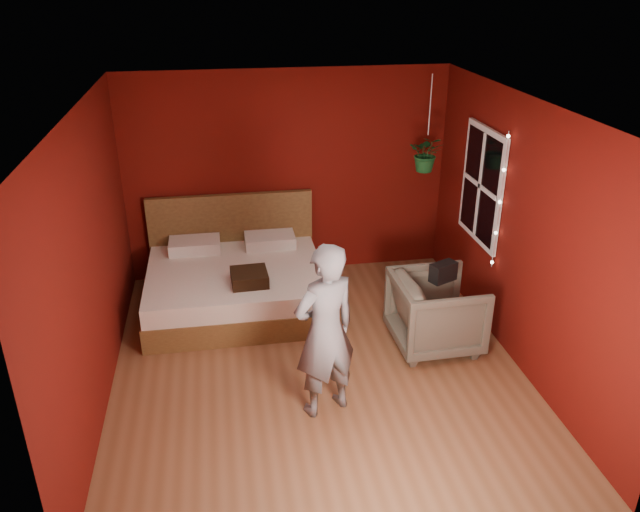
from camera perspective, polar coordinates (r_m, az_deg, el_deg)
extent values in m
plane|color=brown|center=(6.39, -0.29, -9.96)|extent=(4.50, 4.50, 0.00)
cube|color=#590D09|center=(7.85, -3.00, 7.40)|extent=(4.00, 0.02, 2.60)
cube|color=#590D09|center=(3.84, 5.28, -13.02)|extent=(4.00, 0.02, 2.60)
cube|color=#590D09|center=(5.81, -20.29, -0.67)|extent=(0.02, 4.50, 2.60)
cube|color=#590D09|center=(6.36, 17.86, 1.92)|extent=(0.02, 4.50, 2.60)
cube|color=white|center=(5.35, -0.35, 13.63)|extent=(4.00, 4.50, 0.02)
cube|color=white|center=(7.04, 14.58, 6.25)|extent=(0.04, 0.97, 1.27)
cube|color=black|center=(7.03, 14.47, 6.25)|extent=(0.02, 0.85, 1.15)
cube|color=white|center=(7.03, 14.43, 6.25)|extent=(0.03, 0.05, 1.15)
cube|color=white|center=(7.03, 14.43, 6.25)|extent=(0.03, 0.85, 0.05)
cylinder|color=silver|center=(6.57, 16.12, 4.76)|extent=(0.01, 0.01, 1.45)
sphere|color=#FFF2CC|center=(6.83, 15.45, -0.56)|extent=(0.04, 0.04, 0.04)
sphere|color=#FFF2CC|center=(6.69, 15.78, 2.05)|extent=(0.04, 0.04, 0.04)
sphere|color=#FFF2CC|center=(6.57, 16.12, 4.76)|extent=(0.04, 0.04, 0.04)
sphere|color=#FFF2CC|center=(6.47, 16.47, 7.56)|extent=(0.04, 0.04, 0.04)
sphere|color=#FFF2CC|center=(6.38, 16.84, 10.45)|extent=(0.04, 0.04, 0.04)
cube|color=brown|center=(7.40, -7.61, -3.68)|extent=(2.04, 1.73, 0.29)
cube|color=white|center=(7.28, -7.72, -1.92)|extent=(2.00, 1.70, 0.22)
cube|color=brown|center=(7.96, -8.05, 1.78)|extent=(2.04, 0.08, 1.12)
cube|color=silver|center=(7.74, -11.38, 0.98)|extent=(0.61, 0.39, 0.14)
cube|color=silver|center=(7.75, -4.61, 1.45)|extent=(0.61, 0.39, 0.14)
imported|color=slate|center=(5.38, 0.47, -6.90)|extent=(0.70, 0.58, 1.64)
imported|color=#5F5B4B|center=(6.62, 10.57, -5.05)|extent=(0.90, 0.87, 0.80)
cube|color=black|center=(6.34, 11.20, -1.43)|extent=(0.30, 0.23, 0.19)
cube|color=black|center=(6.85, -6.48, -1.95)|extent=(0.41, 0.41, 0.14)
cylinder|color=silver|center=(7.25, 10.05, 13.44)|extent=(0.01, 0.01, 0.68)
imported|color=#1C6326|center=(7.37, 9.73, 9.22)|extent=(0.49, 0.46, 0.43)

